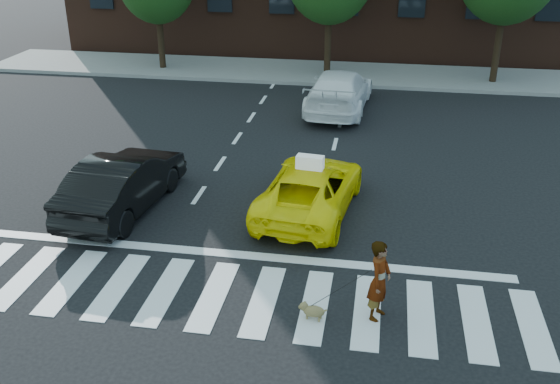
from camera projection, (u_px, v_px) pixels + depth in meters
name	position (u px, v px, depth m)	size (l,w,h in m)	color
ground	(214.00, 295.00, 12.25)	(120.00, 120.00, 0.00)	black
crosswalk	(214.00, 295.00, 12.25)	(13.00, 2.40, 0.01)	silver
stop_line	(233.00, 254.00, 13.68)	(12.00, 0.30, 0.01)	silver
sidewalk_far	(317.00, 73.00, 27.84)	(30.00, 4.00, 0.15)	slate
taxi	(310.00, 188.00, 15.35)	(2.04, 4.42, 1.23)	#FFE705
black_sedan	(123.00, 182.00, 15.42)	(1.52, 4.37, 1.44)	black
white_suv	(339.00, 91.00, 22.80)	(2.06, 5.08, 1.47)	white
woman	(379.00, 280.00, 11.30)	(0.58, 0.38, 1.59)	#999999
dog	(312.00, 310.00, 11.50)	(0.56, 0.29, 0.32)	#95724C
taxi_sign	(310.00, 162.00, 14.85)	(0.65, 0.28, 0.32)	white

